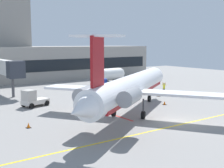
# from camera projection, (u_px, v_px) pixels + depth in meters

# --- Properties ---
(ground) EXTENTS (120.00, 120.00, 0.11)m
(ground) POSITION_uv_depth(u_px,v_px,m) (177.00, 122.00, 33.47)
(ground) COLOR gray
(jet_bridge_west) EXTENTS (2.40, 16.72, 5.83)m
(jet_bridge_west) POSITION_uv_depth(u_px,v_px,m) (3.00, 67.00, 52.21)
(jet_bridge_west) COLOR silver
(jet_bridge_west) RESTS_ON ground
(regional_jet) EXTENTS (26.08, 19.25, 9.27)m
(regional_jet) POSITION_uv_depth(u_px,v_px,m) (130.00, 87.00, 35.53)
(regional_jet) COLOR white
(regional_jet) RESTS_ON ground
(baggage_tug) EXTENTS (3.46, 4.27, 2.00)m
(baggage_tug) POSITION_uv_depth(u_px,v_px,m) (102.00, 84.00, 57.42)
(baggage_tug) COLOR #19389E
(baggage_tug) RESTS_ON ground
(pushback_tractor) EXTENTS (3.92, 2.77, 2.33)m
(pushback_tractor) POSITION_uv_depth(u_px,v_px,m) (33.00, 99.00, 41.29)
(pushback_tractor) COLOR silver
(pushback_tractor) RESTS_ON ground
(fuel_tank) EXTENTS (7.46, 3.05, 2.94)m
(fuel_tank) POSITION_uv_depth(u_px,v_px,m) (111.00, 74.00, 68.38)
(fuel_tank) COLOR white
(fuel_tank) RESTS_ON ground
(marshaller) EXTENTS (0.43, 0.79, 1.92)m
(marshaller) POSITION_uv_depth(u_px,v_px,m) (164.00, 88.00, 52.05)
(marshaller) COLOR #191E33
(marshaller) RESTS_ON ground
(safety_cone_alpha) EXTENTS (0.47, 0.47, 0.55)m
(safety_cone_alpha) POSITION_uv_depth(u_px,v_px,m) (164.00, 103.00, 42.62)
(safety_cone_alpha) COLOR orange
(safety_cone_alpha) RESTS_ON ground
(safety_cone_bravo) EXTENTS (0.47, 0.47, 0.55)m
(safety_cone_bravo) POSITION_uv_depth(u_px,v_px,m) (28.00, 126.00, 30.99)
(safety_cone_bravo) COLOR orange
(safety_cone_bravo) RESTS_ON ground
(safety_cone_charlie) EXTENTS (0.47, 0.47, 0.55)m
(safety_cone_charlie) POSITION_uv_depth(u_px,v_px,m) (159.00, 95.00, 49.26)
(safety_cone_charlie) COLOR orange
(safety_cone_charlie) RESTS_ON ground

